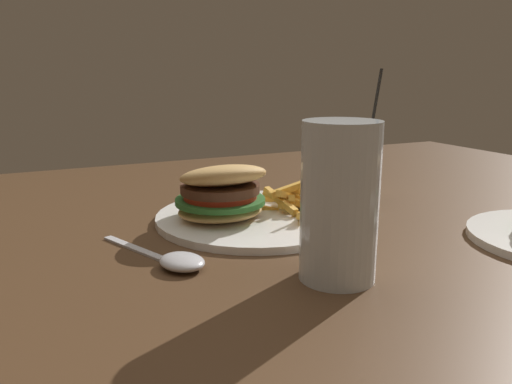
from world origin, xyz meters
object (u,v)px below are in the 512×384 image
at_px(beer_glass, 339,206).
at_px(juice_glass, 360,169).
at_px(meal_plate_near, 242,204).
at_px(spoon, 177,260).

relative_size(beer_glass, juice_glass, 0.76).
bearing_deg(juice_glass, beer_glass, 49.81).
distance_m(meal_plate_near, spoon, 0.18).
distance_m(meal_plate_near, beer_glass, 0.22).
bearing_deg(juice_glass, meal_plate_near, 13.04).
relative_size(meal_plate_near, beer_glass, 1.75).
height_order(beer_glass, juice_glass, juice_glass).
xyz_separation_m(meal_plate_near, spoon, (0.13, 0.12, -0.02)).
bearing_deg(spoon, meal_plate_near, 109.63).
bearing_deg(beer_glass, meal_plate_near, -87.13).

